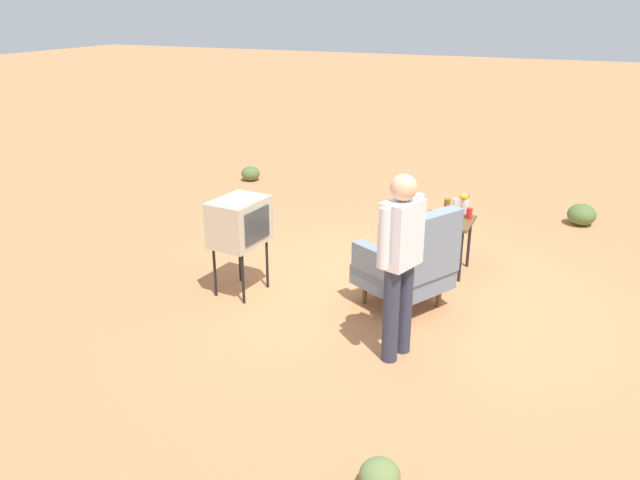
# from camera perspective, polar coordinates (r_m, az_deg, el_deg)

# --- Properties ---
(ground_plane) EXTENTS (60.00, 60.00, 0.00)m
(ground_plane) POSITION_cam_1_polar(r_m,az_deg,el_deg) (6.78, 7.65, -4.90)
(ground_plane) COLOR #C17A4C
(armchair) EXTENTS (1.04, 1.05, 1.06)m
(armchair) POSITION_cam_1_polar(r_m,az_deg,el_deg) (6.29, 8.19, -2.07)
(armchair) COLOR brown
(armchair) RESTS_ON ground
(side_table) EXTENTS (0.56, 0.56, 0.62)m
(side_table) POSITION_cam_1_polar(r_m,az_deg,el_deg) (7.25, 11.36, 1.13)
(side_table) COLOR black
(side_table) RESTS_ON ground
(tv_on_stand) EXTENTS (0.64, 0.50, 1.03)m
(tv_on_stand) POSITION_cam_1_polar(r_m,az_deg,el_deg) (6.54, -7.29, 1.57)
(tv_on_stand) COLOR black
(tv_on_stand) RESTS_ON ground
(person_standing) EXTENTS (0.55, 0.32, 1.64)m
(person_standing) POSITION_cam_1_polar(r_m,az_deg,el_deg) (5.27, 7.26, -1.48)
(person_standing) COLOR #2D3347
(person_standing) RESTS_ON ground
(soda_can_red) EXTENTS (0.07, 0.07, 0.12)m
(soda_can_red) POSITION_cam_1_polar(r_m,az_deg,el_deg) (7.28, 13.34, 2.34)
(soda_can_red) COLOR red
(soda_can_red) RESTS_ON side_table
(bottle_tall_amber) EXTENTS (0.07, 0.07, 0.30)m
(bottle_tall_amber) POSITION_cam_1_polar(r_m,az_deg,el_deg) (6.98, 11.36, 2.48)
(bottle_tall_amber) COLOR brown
(bottle_tall_amber) RESTS_ON side_table
(bottle_short_clear) EXTENTS (0.06, 0.06, 0.20)m
(bottle_short_clear) POSITION_cam_1_polar(r_m,az_deg,el_deg) (7.35, 12.08, 2.93)
(bottle_short_clear) COLOR silver
(bottle_short_clear) RESTS_ON side_table
(soda_can_blue) EXTENTS (0.07, 0.07, 0.12)m
(soda_can_blue) POSITION_cam_1_polar(r_m,az_deg,el_deg) (7.21, 12.29, 2.24)
(soda_can_blue) COLOR blue
(soda_can_blue) RESTS_ON side_table
(flower_vase) EXTENTS (0.15, 0.10, 0.27)m
(flower_vase) POSITION_cam_1_polar(r_m,az_deg,el_deg) (7.35, 12.91, 3.27)
(flower_vase) COLOR silver
(flower_vase) RESTS_ON side_table
(shrub_near) EXTENTS (0.27, 0.27, 0.21)m
(shrub_near) POSITION_cam_1_polar(r_m,az_deg,el_deg) (4.29, 5.42, -20.38)
(shrub_near) COLOR olive
(shrub_near) RESTS_ON ground
(shrub_mid) EXTENTS (0.38, 0.38, 0.30)m
(shrub_mid) POSITION_cam_1_polar(r_m,az_deg,el_deg) (9.44, 22.55, 2.14)
(shrub_mid) COLOR #516B38
(shrub_mid) RESTS_ON ground
(shrub_far) EXTENTS (0.32, 0.32, 0.25)m
(shrub_far) POSITION_cam_1_polar(r_m,az_deg,el_deg) (10.99, -6.29, 5.99)
(shrub_far) COLOR #516B38
(shrub_far) RESTS_ON ground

